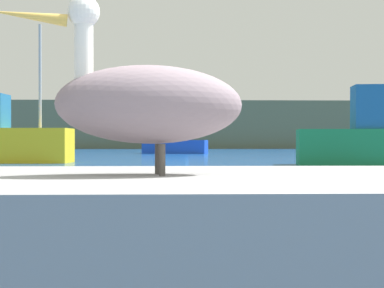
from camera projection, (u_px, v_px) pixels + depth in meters
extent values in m
cube|color=#5B664C|center=(177.00, 126.00, 75.68)|extent=(140.00, 15.59, 5.60)
cube|color=gray|center=(151.00, 251.00, 2.89)|extent=(3.99, 2.08, 0.75)
ellipsoid|color=gray|center=(151.00, 105.00, 2.88)|extent=(0.97, 0.57, 0.38)
cylinder|color=white|center=(84.00, 57.00, 2.82)|extent=(0.09, 0.09, 0.34)
sphere|color=white|center=(84.00, 12.00, 2.82)|extent=(0.15, 0.15, 0.15)
cone|color=gold|center=(28.00, 16.00, 2.77)|extent=(0.37, 0.12, 0.09)
cylinder|color=#4C4742|center=(162.00, 160.00, 2.82)|extent=(0.03, 0.03, 0.15)
cylinder|color=#4C4742|center=(158.00, 159.00, 2.97)|extent=(0.03, 0.03, 0.15)
cylinder|color=#B2B2B2|center=(40.00, 76.00, 24.70)|extent=(0.12, 0.12, 4.34)
cube|color=blue|center=(175.00, 147.00, 42.63)|extent=(4.79, 2.50, 0.97)
cube|color=#1E6099|center=(176.00, 130.00, 42.62)|extent=(1.89, 1.46, 1.39)
cylinder|color=#B2B2B2|center=(157.00, 115.00, 42.91)|extent=(0.12, 0.12, 3.58)
cube|color=#1E8C4C|center=(363.00, 147.00, 22.47)|extent=(5.07, 2.09, 1.36)
cube|color=#1E6099|center=(374.00, 107.00, 22.43)|extent=(1.69, 1.41, 1.66)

